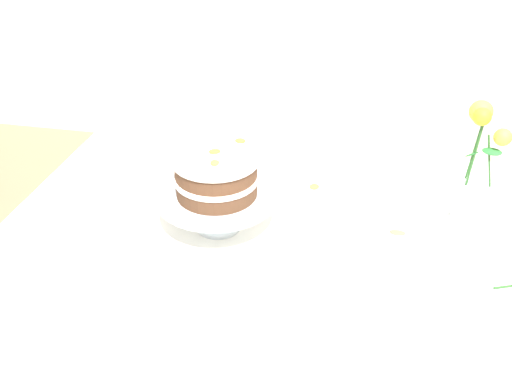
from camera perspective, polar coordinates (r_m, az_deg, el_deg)
name	(u,v)px	position (r m, az deg, el deg)	size (l,w,h in m)	color
dining_table	(280,271)	(1.37, 2.46, -8.19)	(1.40, 1.00, 0.74)	white
linen_napkin	(219,227)	(1.37, -3.90, -3.64)	(0.32, 0.32, 0.00)	white
cake_stand	(217,199)	(1.32, -4.02, -0.76)	(0.29, 0.29, 0.10)	silver
layer_cake	(216,173)	(1.28, -4.14, 1.97)	(0.20, 0.20, 0.12)	brown
flower_vase	(473,175)	(1.44, 21.55, 1.68)	(0.12, 0.11, 0.31)	silver
loose_petal_0	(314,187)	(1.53, 6.06, 0.57)	(0.03, 0.03, 0.00)	yellow
loose_petal_1	(398,232)	(1.39, 14.46, -4.08)	(0.04, 0.02, 0.00)	#E56B51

